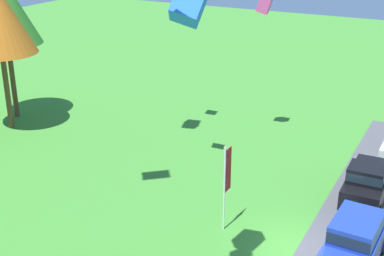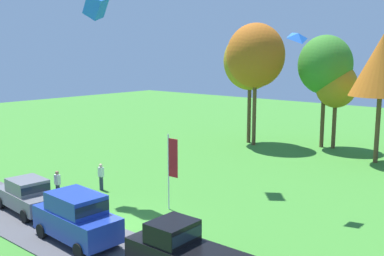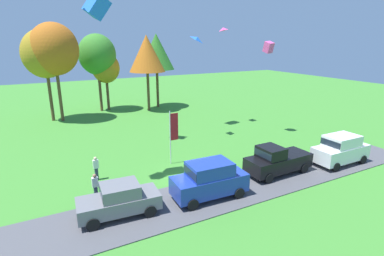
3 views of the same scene
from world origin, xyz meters
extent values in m
plane|color=#3D842D|center=(0.00, 0.00, 0.00)|extent=(120.00, 120.00, 0.00)
cube|color=#1E389E|center=(-0.15, -2.46, 0.95)|extent=(4.68, 2.11, 1.10)
cube|color=#1E389E|center=(-0.15, -2.46, 1.92)|extent=(2.68, 1.88, 0.84)
cube|color=#19232D|center=(-0.15, -2.46, 1.92)|extent=(2.73, 1.85, 0.46)
cylinder|color=black|center=(1.37, -3.43, 0.40)|extent=(0.69, 0.27, 0.68)
cylinder|color=black|center=(1.46, -1.63, 0.40)|extent=(0.69, 0.27, 0.68)
cube|color=black|center=(6.04, -1.82, 0.90)|extent=(5.03, 1.99, 1.00)
cube|color=black|center=(5.24, -1.83, 1.80)|extent=(1.53, 1.79, 0.80)
cube|color=#19232D|center=(5.24, -1.83, 1.80)|extent=(1.56, 1.75, 0.44)
cylinder|color=black|center=(4.36, -2.75, 0.40)|extent=(0.68, 0.25, 0.68)
cylinder|color=black|center=(4.33, -0.95, 0.40)|extent=(0.68, 0.25, 0.68)
cylinder|color=black|center=(7.73, -0.89, 0.40)|extent=(0.68, 0.25, 0.68)
cylinder|color=black|center=(10.01, -1.83, 0.40)|extent=(0.68, 0.24, 0.68)
cylinder|color=brown|center=(4.96, 22.11, 2.65)|extent=(0.36, 0.36, 5.30)
cylinder|color=brown|center=(6.86, 23.48, 2.71)|extent=(0.36, 0.36, 5.42)
cone|color=#2D7023|center=(6.86, 23.48, 7.85)|extent=(4.87, 4.87, 4.87)
cylinder|color=silver|center=(-0.06, 3.54, 2.13)|extent=(0.08, 0.08, 4.25)
cube|color=red|center=(0.29, 3.54, 2.98)|extent=(0.64, 0.04, 2.13)
cube|color=blue|center=(-4.92, 2.73, 11.28)|extent=(1.69, 1.31, 1.77)
pyramid|color=blue|center=(4.98, 8.33, 9.48)|extent=(1.32, 1.30, 0.71)
cube|color=#EA4C9E|center=(11.70, 6.34, 8.70)|extent=(0.83, 1.05, 1.20)
camera|label=1|loc=(-19.92, -5.25, 13.78)|focal=50.00mm
camera|label=2|loc=(16.49, -13.81, 8.58)|focal=42.00mm
camera|label=3|loc=(-8.85, -16.55, 9.34)|focal=28.00mm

